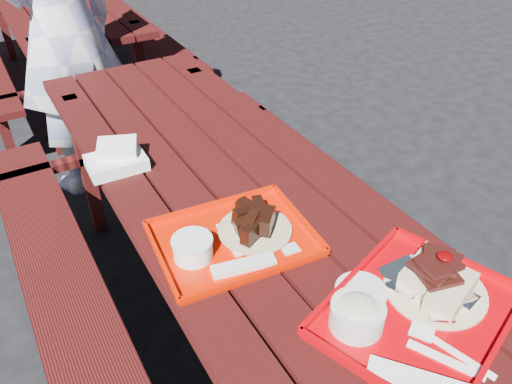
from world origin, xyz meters
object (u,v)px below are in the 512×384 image
(picnic_table_near, at_px, (234,230))
(picnic_table_far, at_px, (56,19))
(person, at_px, (63,28))
(near_tray, at_px, (411,302))
(far_tray, at_px, (232,238))

(picnic_table_near, height_order, picnic_table_far, same)
(picnic_table_near, distance_m, person, 1.49)
(person, bearing_deg, picnic_table_far, -120.50)
(picnic_table_far, distance_m, near_tray, 3.49)
(picnic_table_far, height_order, person, person)
(picnic_table_near, bearing_deg, near_tray, -80.25)
(picnic_table_near, relative_size, person, 1.33)
(near_tray, height_order, far_tray, near_tray)
(person, bearing_deg, picnic_table_near, 74.49)
(picnic_table_far, relative_size, near_tray, 4.22)
(picnic_table_far, relative_size, far_tray, 5.15)
(picnic_table_near, bearing_deg, person, 97.26)
(picnic_table_near, distance_m, near_tray, 0.73)
(picnic_table_near, bearing_deg, far_tray, -118.73)
(far_tray, height_order, person, person)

